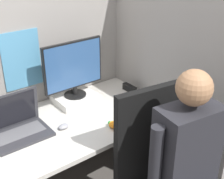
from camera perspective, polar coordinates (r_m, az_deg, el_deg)
cubicle_panel_back at (r=2.43m, az=-12.98°, el=1.16°), size 1.93×0.05×1.68m
cubicle_panel_right at (r=2.46m, az=7.82°, el=1.90°), size 0.04×1.41×1.68m
desk at (r=2.27m, az=-7.57°, el=-9.46°), size 1.43×0.76×0.70m
paper_box at (r=2.40m, az=-6.70°, el=-1.63°), size 0.31×0.25×0.06m
monitor at (r=2.29m, az=-7.06°, el=4.00°), size 0.48×0.17×0.42m
laptop at (r=2.08m, az=-16.76°, el=-6.63°), size 0.36×0.25×0.27m
mouse at (r=2.09m, az=-8.87°, el=-6.71°), size 0.07×0.05×0.03m
stapler at (r=2.55m, az=3.25°, el=0.23°), size 0.04×0.14×0.05m
carrot_toy at (r=2.04m, az=0.97°, el=-7.05°), size 0.05×0.15×0.05m
office_chair at (r=1.96m, az=9.69°, el=-15.56°), size 0.54×0.59×1.09m
person at (r=1.78m, az=14.93°, el=-13.34°), size 0.48×0.48×1.28m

